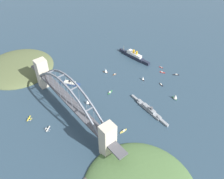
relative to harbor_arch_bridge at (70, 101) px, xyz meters
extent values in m
plane|color=#283D4C|center=(0.00, 0.00, -28.71)|extent=(1400.00, 1400.00, 0.00)
cube|color=#BCB29E|center=(-90.68, 0.00, -1.60)|extent=(14.89, 18.74, 54.23)
cube|color=#BCB29E|center=(90.68, 0.00, -1.60)|extent=(14.89, 18.74, 54.23)
cube|color=#47474C|center=(0.00, 0.00, -1.50)|extent=(166.47, 14.13, 2.40)
cube|color=#47474C|center=(-110.13, 0.00, -1.50)|extent=(24.00, 14.13, 2.40)
cube|color=#47474C|center=(110.13, 0.00, -1.50)|extent=(24.00, 14.13, 2.40)
cube|color=slate|center=(-78.26, -6.36, 5.71)|extent=(19.43, 1.80, 16.89)
cube|color=slate|center=(-60.87, -6.36, 18.53)|extent=(19.13, 1.80, 13.91)
cube|color=slate|center=(-43.48, -6.36, 28.15)|extent=(18.73, 1.80, 10.92)
cube|color=slate|center=(-26.09, -6.36, 34.56)|extent=(18.24, 1.80, 7.89)
cube|color=slate|center=(-8.70, -6.36, 37.76)|extent=(17.69, 1.80, 4.79)
cube|color=slate|center=(8.70, -6.36, 37.76)|extent=(17.69, 1.80, 4.79)
cube|color=slate|center=(26.09, -6.36, 34.56)|extent=(18.24, 1.80, 7.89)
cube|color=slate|center=(43.48, -6.36, 28.15)|extent=(18.73, 1.80, 10.92)
cube|color=slate|center=(60.87, -6.36, 18.53)|extent=(19.13, 1.80, 13.91)
cube|color=slate|center=(78.26, -6.36, 5.71)|extent=(19.43, 1.80, 16.89)
cube|color=slate|center=(-78.26, 6.36, 5.71)|extent=(19.43, 1.80, 16.89)
cube|color=slate|center=(-60.87, 6.36, 18.53)|extent=(19.13, 1.80, 13.91)
cube|color=slate|center=(-43.48, 6.36, 28.15)|extent=(18.73, 1.80, 10.92)
cube|color=slate|center=(-26.09, 6.36, 34.56)|extent=(18.24, 1.80, 7.89)
cube|color=slate|center=(-8.70, 6.36, 37.76)|extent=(17.69, 1.80, 4.79)
cube|color=slate|center=(8.70, 6.36, 37.76)|extent=(17.69, 1.80, 4.79)
cube|color=slate|center=(26.09, 6.36, 34.56)|extent=(18.24, 1.80, 7.89)
cube|color=slate|center=(43.48, 6.36, 28.15)|extent=(18.73, 1.80, 10.92)
cube|color=slate|center=(60.87, 6.36, 18.53)|extent=(19.13, 1.80, 13.91)
cube|color=slate|center=(78.26, 6.36, 5.71)|extent=(19.43, 1.80, 16.89)
cube|color=slate|center=(-86.96, 0.00, -1.50)|extent=(1.40, 12.72, 1.40)
cube|color=slate|center=(-52.18, 0.00, 24.14)|extent=(1.40, 12.72, 1.40)
cube|color=slate|center=(-17.39, 0.00, 36.96)|extent=(1.40, 12.72, 1.40)
cube|color=slate|center=(17.39, 0.00, 36.96)|extent=(1.40, 12.72, 1.40)
cube|color=slate|center=(52.18, 0.00, 24.14)|extent=(1.40, 12.72, 1.40)
cube|color=slate|center=(86.96, 0.00, -1.50)|extent=(1.40, 12.72, 1.40)
cylinder|color=slate|center=(-69.57, -6.36, 6.31)|extent=(0.56, 0.56, 13.22)
cylinder|color=slate|center=(-69.57, 6.36, 6.31)|extent=(0.56, 0.56, 13.22)
cylinder|color=slate|center=(-52.18, -6.36, 11.92)|extent=(0.56, 0.56, 24.44)
cylinder|color=slate|center=(-52.18, 6.36, 11.92)|extent=(0.56, 0.56, 24.44)
cylinder|color=slate|center=(-34.78, -6.36, 15.93)|extent=(0.56, 0.56, 32.45)
cylinder|color=slate|center=(-34.78, 6.36, 15.93)|extent=(0.56, 0.56, 32.45)
cylinder|color=slate|center=(-17.39, -6.36, 18.33)|extent=(0.56, 0.56, 37.26)
cylinder|color=slate|center=(-17.39, 6.36, 18.33)|extent=(0.56, 0.56, 37.26)
cylinder|color=slate|center=(0.00, -6.36, 19.13)|extent=(0.56, 0.56, 38.86)
cylinder|color=slate|center=(0.00, 6.36, 19.13)|extent=(0.56, 0.56, 38.86)
cylinder|color=slate|center=(17.39, -6.36, 18.33)|extent=(0.56, 0.56, 37.26)
cylinder|color=slate|center=(17.39, 6.36, 18.33)|extent=(0.56, 0.56, 37.26)
cylinder|color=slate|center=(34.78, -6.36, 15.93)|extent=(0.56, 0.56, 32.45)
cylinder|color=slate|center=(34.78, 6.36, 15.93)|extent=(0.56, 0.56, 32.45)
cylinder|color=slate|center=(52.18, -6.36, 11.92)|extent=(0.56, 0.56, 24.44)
cylinder|color=slate|center=(52.18, 6.36, 11.92)|extent=(0.56, 0.56, 24.44)
cylinder|color=slate|center=(69.57, -6.36, 6.31)|extent=(0.56, 0.56, 13.22)
cylinder|color=slate|center=(69.57, 6.36, 6.31)|extent=(0.56, 0.56, 13.22)
ellipsoid|color=#515B38|center=(-172.80, -16.15, -28.71)|extent=(133.84, 136.42, 21.36)
cube|color=#1E2333|center=(-56.09, 183.47, -25.49)|extent=(47.36, 13.80, 6.44)
cube|color=#1E2333|center=(-87.02, 179.97, -25.49)|extent=(16.00, 6.45, 6.44)
cube|color=#1E2333|center=(-25.17, 186.97, -25.49)|extent=(16.10, 7.40, 6.44)
cube|color=white|center=(-56.09, 183.47, -19.57)|extent=(35.61, 11.21, 5.39)
cube|color=white|center=(-65.66, 182.39, -15.28)|extent=(8.38, 7.28, 3.20)
cylinder|color=gold|center=(-57.83, 183.27, -13.70)|extent=(3.88, 3.88, 6.37)
cylinder|color=gold|center=(-50.00, 184.16, -13.70)|extent=(3.88, 3.88, 6.37)
cylinder|color=tan|center=(-85.09, 180.19, -17.27)|extent=(0.50, 0.50, 10.00)
cube|color=gray|center=(69.43, 99.59, -27.01)|extent=(50.34, 10.07, 3.41)
cube|color=gray|center=(36.11, 101.16, -27.01)|extent=(16.82, 4.26, 3.41)
cube|color=gray|center=(102.74, 98.03, -27.01)|extent=(16.85, 4.95, 3.41)
cube|color=gray|center=(69.43, 99.59, -23.78)|extent=(25.28, 7.35, 3.05)
cylinder|color=gray|center=(46.52, 100.67, -24.20)|extent=(5.41, 5.41, 2.20)
cylinder|color=gray|center=(92.33, 98.52, -24.20)|extent=(5.41, 5.41, 2.20)
cylinder|color=gray|center=(69.43, 99.59, -17.25)|extent=(0.60, 0.60, 10.00)
cylinder|color=#4C4C51|center=(74.42, 99.36, -20.05)|extent=(4.25, 4.25, 4.40)
cube|color=navy|center=(-66.73, 36.49, -27.64)|extent=(22.99, 20.16, 2.14)
cube|color=navy|center=(-78.55, 27.84, -27.64)|extent=(9.59, 9.35, 2.14)
cube|color=navy|center=(-54.91, 45.15, -27.64)|extent=(10.32, 10.36, 2.14)
cube|color=beige|center=(-66.73, 36.49, -25.29)|extent=(20.72, 18.00, 2.57)
cylinder|color=black|center=(-66.73, 36.49, -22.80)|extent=(3.56, 3.56, 2.40)
cylinder|color=#B7B7B2|center=(-30.01, -58.43, -28.26)|extent=(4.80, 4.29, 0.90)
cylinder|color=#B7B7B2|center=(-32.43, -55.60, -28.26)|extent=(4.80, 4.29, 0.90)
cylinder|color=navy|center=(-30.01, -58.43, -27.30)|extent=(0.14, 0.14, 1.04)
cylinder|color=navy|center=(-32.43, -55.60, -27.30)|extent=(0.14, 0.14, 1.04)
ellipsoid|color=gold|center=(-31.22, -57.02, -26.21)|extent=(5.74, 5.13, 1.14)
cylinder|color=navy|center=(-33.47, -58.93, -26.21)|extent=(1.31, 1.34, 1.08)
cube|color=gold|center=(-31.85, -57.55, -25.72)|extent=(8.86, 9.97, 0.20)
cube|color=gold|center=(-29.02, -55.14, -26.09)|extent=(3.71, 4.08, 0.12)
cube|color=navy|center=(-29.02, -55.14, -24.89)|extent=(0.91, 0.81, 1.50)
cylinder|color=#B7B7B2|center=(3.57, -43.48, -28.26)|extent=(5.67, 4.52, 0.90)
cylinder|color=#B7B7B2|center=(5.48, -46.07, -28.26)|extent=(5.67, 4.52, 0.90)
cylinder|color=navy|center=(3.57, -43.48, -27.28)|extent=(0.14, 0.14, 1.06)
cylinder|color=navy|center=(5.48, -46.07, -27.28)|extent=(0.14, 0.14, 1.06)
ellipsoid|color=beige|center=(4.53, -44.77, -26.11)|extent=(6.55, 5.31, 1.30)
cylinder|color=navy|center=(7.13, -42.85, -26.11)|extent=(1.38, 1.47, 1.23)
cube|color=beige|center=(5.25, -44.24, -25.56)|extent=(8.20, 10.26, 0.20)
cube|color=beige|center=(1.98, -46.65, -25.98)|extent=(3.48, 4.17, 0.12)
cube|color=navy|center=(1.98, -46.65, -24.71)|extent=(0.96, 0.75, 1.50)
cube|color=gold|center=(76.10, 39.99, -28.16)|extent=(2.46, 7.45, 1.11)
cube|color=gold|center=(76.10, 35.03, -28.16)|extent=(1.35, 2.48, 1.11)
cube|color=gold|center=(76.11, 44.96, -28.16)|extent=(1.62, 2.48, 1.11)
cube|color=beige|center=(76.11, 40.92, -27.06)|extent=(1.96, 3.72, 1.09)
cube|color=black|center=(38.37, 162.52, -28.27)|extent=(6.82, 3.43, 0.88)
cube|color=black|center=(42.64, 161.76, -28.27)|extent=(2.36, 1.64, 0.88)
cube|color=black|center=(34.09, 163.28, -28.27)|extent=(2.41, 1.89, 0.88)
cube|color=beige|center=(37.57, 162.67, -27.37)|extent=(3.53, 2.40, 0.92)
cube|color=brown|center=(-37.49, 116.23, -28.30)|extent=(2.04, 4.71, 0.83)
cube|color=brown|center=(-37.73, 113.18, -28.30)|extent=(1.05, 1.60, 0.83)
cube|color=brown|center=(-37.26, 119.29, -28.30)|extent=(1.23, 1.61, 0.83)
cube|color=beige|center=(-37.45, 116.81, -27.22)|extent=(1.53, 2.39, 1.33)
cube|color=#B2231E|center=(15.00, 191.69, -28.22)|extent=(6.64, 4.94, 0.99)
cube|color=#B2231E|center=(18.73, 193.65, -28.22)|extent=(2.44, 2.08, 0.99)
cube|color=#B2231E|center=(11.27, 189.72, -28.22)|extent=(2.56, 2.30, 0.99)
cube|color=beige|center=(14.30, 191.32, -27.26)|extent=(3.63, 3.07, 0.93)
cube|color=#2D6B3D|center=(76.76, 153.38, -28.18)|extent=(6.62, 3.66, 1.06)
cube|color=#2D6B3D|center=(72.61, 153.99, -28.18)|extent=(2.25, 1.54, 1.06)
cube|color=#2D6B3D|center=(80.90, 152.77, -28.18)|extent=(2.29, 1.79, 1.06)
cylinder|color=tan|center=(76.24, 153.45, -22.94)|extent=(0.16, 0.16, 9.43)
cone|color=silver|center=(78.05, 153.19, -23.41)|extent=(6.53, 6.53, 7.54)
cube|color=#2D6B3D|center=(-3.05, 78.28, -28.23)|extent=(5.14, 8.02, 0.96)
cube|color=#2D6B3D|center=(-4.50, 83.03, -28.23)|extent=(2.35, 2.87, 0.96)
cube|color=#2D6B3D|center=(-1.60, 73.54, -28.23)|extent=(2.68, 2.97, 0.96)
cube|color=beige|center=(-2.78, 77.40, -27.08)|extent=(3.46, 4.28, 1.34)
cube|color=brown|center=(-54.40, 107.30, -28.25)|extent=(6.12, 4.46, 0.92)
cube|color=brown|center=(-57.84, 105.79, -28.25)|extent=(2.15, 1.74, 0.92)
cube|color=brown|center=(-50.96, 108.81, -28.25)|extent=(2.24, 1.94, 0.92)
cylinder|color=tan|center=(-54.83, 107.11, -23.69)|extent=(0.16, 0.16, 8.20)
cone|color=white|center=(-53.33, 107.77, -24.10)|extent=(6.80, 6.80, 6.56)
cube|color=#B2231E|center=(1.96, 201.46, -28.24)|extent=(5.26, 2.69, 0.94)
cube|color=#B2231E|center=(-1.31, 200.71, -28.24)|extent=(1.83, 1.24, 0.94)
cube|color=#B2231E|center=(5.23, 202.22, -28.24)|extent=(1.87, 1.41, 0.94)
cube|color=beige|center=(2.58, 201.61, -27.31)|extent=(2.74, 1.81, 0.92)
cube|color=black|center=(-3.49, 32.34, -28.31)|extent=(5.84, 3.27, 0.80)
cube|color=black|center=(0.08, 33.20, -28.31)|extent=(2.00, 1.32, 0.80)
cube|color=black|center=(-7.07, 31.47, -28.31)|extent=(2.04, 1.50, 0.80)
cylinder|color=tan|center=(-3.05, 32.44, -23.41)|extent=(0.16, 0.16, 9.00)
cone|color=white|center=(-4.61, 32.06, -23.86)|extent=(6.10, 6.10, 7.20)
cube|color=black|center=(35.84, 205.85, -28.18)|extent=(6.77, 6.93, 1.06)
cube|color=black|center=(32.57, 202.41, -28.18)|extent=(2.66, 2.70, 1.06)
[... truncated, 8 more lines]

